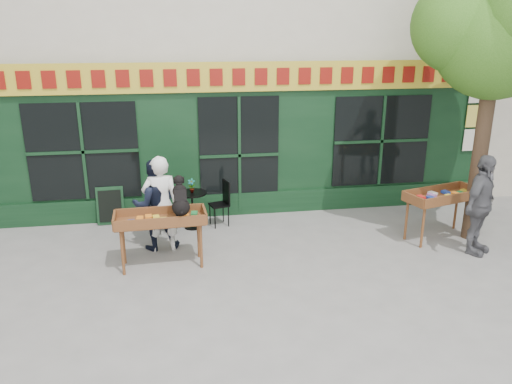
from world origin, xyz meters
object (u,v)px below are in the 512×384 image
(book_cart_center, at_px, (160,221))
(book_cart_right, at_px, (442,198))
(man_left, at_px, (155,205))
(dog, at_px, (180,195))
(woman, at_px, (161,204))
(bistro_table, at_px, (192,203))
(man_right, at_px, (480,205))

(book_cart_center, xyz_separation_m, book_cart_right, (5.35, 0.37, 0.00))
(book_cart_right, xyz_separation_m, man_left, (-5.45, 0.42, 0.03))
(dog, height_order, woman, woman)
(woman, bearing_deg, bistro_table, -122.51)
(dog, relative_size, woman, 0.33)
(woman, xyz_separation_m, book_cart_right, (5.35, -0.28, -0.08))
(man_left, bearing_deg, book_cart_center, 91.86)
(bistro_table, bearing_deg, man_left, -127.87)
(dog, height_order, bistro_table, dog)
(book_cart_center, height_order, bistro_table, book_cart_center)
(woman, bearing_deg, book_cart_center, 87.42)
(bistro_table, relative_size, man_left, 0.45)
(woman, height_order, man_left, woman)
(man_right, bearing_deg, dog, 140.13)
(bistro_table, bearing_deg, woman, -119.93)
(man_left, bearing_deg, bistro_table, -133.79)
(book_cart_right, distance_m, bistro_table, 4.94)
(man_left, bearing_deg, woman, 123.30)
(dog, bearing_deg, man_right, -6.19)
(man_right, distance_m, bistro_table, 5.47)
(book_cart_center, relative_size, man_left, 0.89)
(man_right, bearing_deg, bistro_table, 121.51)
(book_cart_right, distance_m, man_right, 0.81)
(book_cart_right, relative_size, bistro_table, 2.12)
(dog, height_order, book_cart_right, dog)
(book_cart_right, relative_size, man_left, 0.95)
(book_cart_right, height_order, bistro_table, book_cart_right)
(dog, distance_m, book_cart_right, 5.03)
(woman, bearing_deg, man_right, 167.04)
(book_cart_center, relative_size, man_right, 0.83)
(man_right, bearing_deg, woman, 133.36)
(man_right, bearing_deg, book_cart_right, 75.55)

